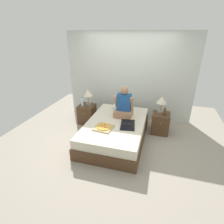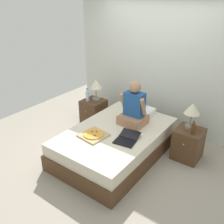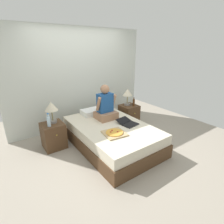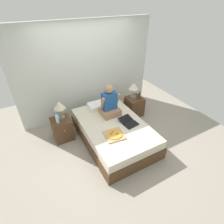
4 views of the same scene
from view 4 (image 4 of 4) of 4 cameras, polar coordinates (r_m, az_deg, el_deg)
name	(u,v)px [view 4 (image 4 of 4)]	position (r m, az deg, el deg)	size (l,w,h in m)	color
ground_plane	(113,139)	(4.34, 0.41, -8.77)	(5.72, 5.72, 0.00)	#9E9384
wall_back	(87,71)	(4.78, -8.10, 13.00)	(3.72, 0.12, 2.50)	silver
bed	(113,131)	(4.18, 0.42, -6.38)	(1.38, 2.14, 0.48)	#4C331E
nightstand_left	(62,129)	(4.37, -15.89, -5.28)	(0.44, 0.47, 0.55)	#4C331E
lamp_on_left_nightstand	(59,106)	(4.07, -16.84, 1.81)	(0.26, 0.26, 0.45)	gray
water_bottle	(57,119)	(4.06, -17.47, -2.13)	(0.07, 0.07, 0.28)	silver
nightstand_right	(134,106)	(5.05, 7.22, 1.85)	(0.44, 0.47, 0.55)	#4C331E
lamp_on_right_nightstand	(134,87)	(4.78, 7.09, 8.11)	(0.26, 0.26, 0.45)	gray
beer_bottle	(139,96)	(4.84, 8.89, 5.19)	(0.06, 0.06, 0.23)	#512D14
pillow	(98,105)	(4.57, -4.44, 2.21)	(0.52, 0.34, 0.12)	white
person_seated	(110,104)	(4.17, -0.81, 2.62)	(0.47, 0.40, 0.78)	#A37556
laptop	(129,122)	(4.03, 5.63, -3.43)	(0.37, 0.46, 0.07)	black
pizza_box	(114,135)	(3.69, 0.74, -7.45)	(0.45, 0.45, 0.05)	tan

